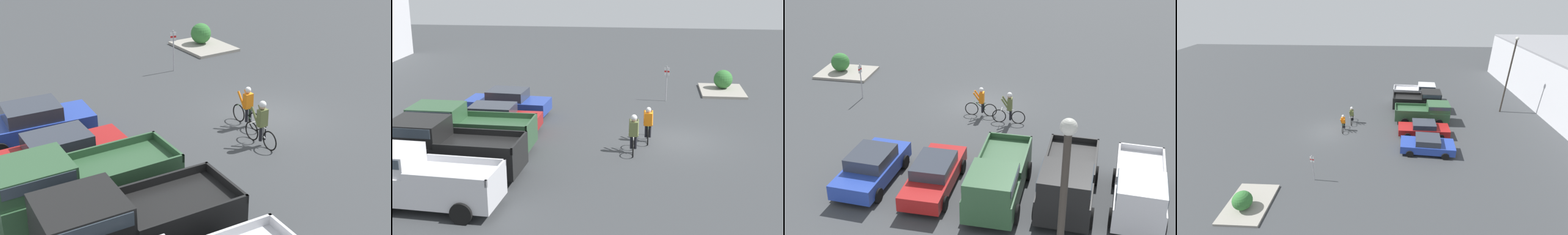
# 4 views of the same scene
# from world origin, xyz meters

# --- Properties ---
(ground_plane) EXTENTS (80.00, 80.00, 0.00)m
(ground_plane) POSITION_xyz_m (0.00, 0.00, 0.00)
(ground_plane) COLOR #383A3D
(pickup_truck_0) EXTENTS (2.39, 5.01, 2.08)m
(pickup_truck_0) POSITION_xyz_m (-8.10, 9.16, 1.08)
(pickup_truck_0) COLOR silver
(pickup_truck_0) RESTS_ON ground_plane
(pickup_truck_1) EXTENTS (2.52, 5.27, 2.25)m
(pickup_truck_1) POSITION_xyz_m (-5.30, 9.22, 1.16)
(pickup_truck_1) COLOR black
(pickup_truck_1) RESTS_ON ground_plane
(pickup_truck_2) EXTENTS (2.30, 5.44, 2.06)m
(pickup_truck_2) POSITION_xyz_m (-2.51, 9.48, 1.08)
(pickup_truck_2) COLOR #2D5133
(pickup_truck_2) RESTS_ON ground_plane
(sedan_0) EXTENTS (1.98, 4.69, 1.37)m
(sedan_0) POSITION_xyz_m (0.28, 8.97, 0.69)
(sedan_0) COLOR maroon
(sedan_0) RESTS_ON ground_plane
(sedan_1) EXTENTS (2.28, 4.55, 1.45)m
(sedan_1) POSITION_xyz_m (3.08, 8.92, 0.72)
(sedan_1) COLOR #233D9E
(sedan_1) RESTS_ON ground_plane
(cyclist_0) EXTENTS (1.77, 0.46, 1.67)m
(cyclist_0) POSITION_xyz_m (-0.27, 1.38, 0.81)
(cyclist_0) COLOR black
(cyclist_0) RESTS_ON ground_plane
(cyclist_1) EXTENTS (1.78, 0.46, 1.78)m
(cyclist_1) POSITION_xyz_m (-1.90, 2.00, 0.90)
(cyclist_1) COLOR black
(cyclist_1) RESTS_ON ground_plane
(fire_lane_sign) EXTENTS (0.09, 0.30, 2.12)m
(fire_lane_sign) POSITION_xyz_m (7.07, 0.35, 1.29)
(fire_lane_sign) COLOR #9E9EA3
(fire_lane_sign) RESTS_ON ground_plane
(lamppost) EXTENTS (0.36, 0.36, 8.10)m
(lamppost) POSITION_xyz_m (-5.31, 18.14, 4.66)
(lamppost) COLOR #2D2823
(lamppost) RESTS_ON ground_plane
(curb_island) EXTENTS (3.52, 2.70, 0.15)m
(curb_island) POSITION_xyz_m (9.65, -3.25, 0.07)
(curb_island) COLOR gray
(curb_island) RESTS_ON ground_plane
(shrub) EXTENTS (1.19, 1.19, 1.19)m
(shrub) POSITION_xyz_m (10.05, -3.33, 0.74)
(shrub) COLOR #337033
(shrub) RESTS_ON curb_island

